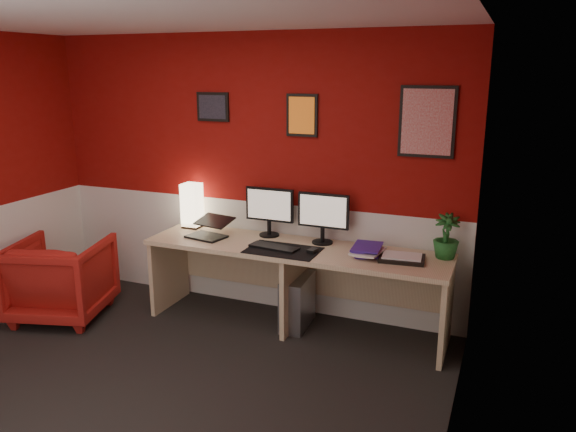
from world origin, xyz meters
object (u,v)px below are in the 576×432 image
(shoji_lamp, at_px, (192,207))
(monitor_left, at_px, (269,204))
(desk, at_px, (295,287))
(armchair, at_px, (61,278))
(potted_plant, at_px, (446,236))
(zen_tray, at_px, (402,258))
(monitor_right, at_px, (323,210))
(laptop, at_px, (206,226))
(pc_tower, at_px, (297,301))

(shoji_lamp, xyz_separation_m, monitor_left, (0.78, 0.01, 0.09))
(desk, distance_m, armchair, 2.11)
(potted_plant, height_order, armchair, potted_plant)
(desk, bearing_deg, potted_plant, 8.65)
(desk, height_order, monitor_left, monitor_left)
(zen_tray, bearing_deg, monitor_right, 165.04)
(laptop, height_order, monitor_right, monitor_right)
(potted_plant, bearing_deg, laptop, -173.70)
(pc_tower, bearing_deg, armchair, -166.63)
(shoji_lamp, relative_size, zen_tray, 1.14)
(laptop, height_order, monitor_left, monitor_left)
(monitor_left, xyz_separation_m, zen_tray, (1.24, -0.22, -0.28))
(desk, bearing_deg, shoji_lamp, 169.55)
(pc_tower, bearing_deg, shoji_lamp, 167.86)
(monitor_left, bearing_deg, pc_tower, -28.99)
(laptop, bearing_deg, desk, 14.00)
(zen_tray, relative_size, potted_plant, 0.98)
(pc_tower, bearing_deg, potted_plant, 4.17)
(laptop, bearing_deg, monitor_left, 39.11)
(zen_tray, bearing_deg, monitor_left, 169.73)
(desk, distance_m, shoji_lamp, 1.27)
(laptop, bearing_deg, armchair, -144.65)
(monitor_left, xyz_separation_m, potted_plant, (1.54, -0.04, -0.11))
(laptop, distance_m, armchair, 1.40)
(shoji_lamp, xyz_separation_m, zen_tray, (2.02, -0.21, -0.18))
(shoji_lamp, relative_size, laptop, 1.21)
(pc_tower, bearing_deg, monitor_left, 147.79)
(laptop, bearing_deg, shoji_lamp, 150.70)
(desk, distance_m, monitor_left, 0.77)
(monitor_right, xyz_separation_m, armchair, (-2.21, -0.77, -0.66))
(monitor_right, bearing_deg, shoji_lamp, 179.28)
(shoji_lamp, xyz_separation_m, monitor_right, (1.30, -0.02, 0.09))
(desk, xyz_separation_m, shoji_lamp, (-1.12, 0.21, 0.56))
(zen_tray, bearing_deg, pc_tower, 177.96)
(monitor_right, bearing_deg, zen_tray, -14.96)
(monitor_right, height_order, zen_tray, monitor_right)
(desk, relative_size, potted_plant, 7.30)
(shoji_lamp, bearing_deg, zen_tray, -5.91)
(desk, bearing_deg, zen_tray, -0.18)
(potted_plant, bearing_deg, pc_tower, -172.61)
(zen_tray, xyz_separation_m, armchair, (-2.93, -0.58, -0.38))
(armchair, bearing_deg, monitor_right, -176.69)
(zen_tray, bearing_deg, potted_plant, 31.43)
(monitor_left, height_order, monitor_right, same)
(monitor_left, bearing_deg, desk, -33.45)
(laptop, bearing_deg, potted_plant, 17.47)
(laptop, xyz_separation_m, armchair, (-1.20, -0.54, -0.48))
(monitor_right, xyz_separation_m, potted_plant, (1.03, -0.01, -0.11))
(desk, distance_m, monitor_right, 0.71)
(monitor_right, bearing_deg, potted_plant, -0.36)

